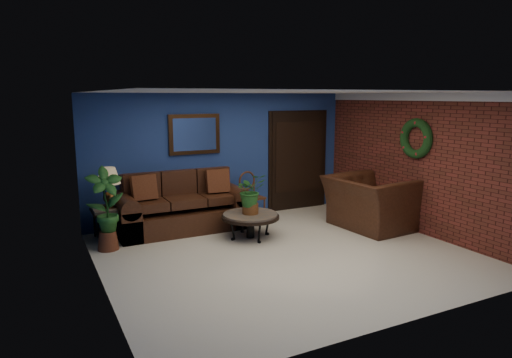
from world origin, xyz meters
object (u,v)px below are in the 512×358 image
table_lamp (109,183)px  armchair (370,203)px  end_table (111,215)px  side_chair (250,193)px  coffee_table (250,217)px  sofa (181,210)px

table_lamp → armchair: table_lamp is taller
table_lamp → end_table: bearing=90.0°
side_chair → coffee_table: bearing=-124.0°
sofa → coffee_table: size_ratio=2.37×
side_chair → armchair: (1.73, -1.58, -0.06)m
table_lamp → armchair: (4.45, -1.51, -0.51)m
end_table → table_lamp: size_ratio=0.92×
end_table → table_lamp: 0.56m
sofa → side_chair: size_ratio=2.49×
coffee_table → armchair: (2.27, -0.47, 0.11)m
sofa → armchair: bearing=-26.0°
sofa → side_chair: bearing=1.2°
side_chair → table_lamp: bearing=173.5°
side_chair → end_table: bearing=173.5°
side_chair → sofa: bearing=173.2°
coffee_table → side_chair: (0.54, 1.11, 0.17)m
sofa → table_lamp: (-1.28, -0.04, 0.64)m
sofa → armchair: 3.53m
end_table → armchair: 4.70m
coffee_table → end_table: bearing=154.5°
end_table → side_chair: (2.72, 0.07, 0.11)m
coffee_table → side_chair: size_ratio=1.05×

